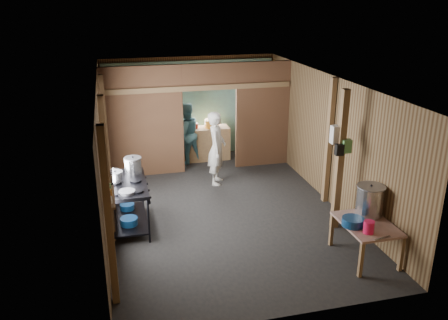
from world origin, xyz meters
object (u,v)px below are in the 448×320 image
object	(u,v)px
stock_pot	(370,201)
cook	(217,148)
stove_pot_large	(133,166)
pink_bucket	(369,227)
yellow_tub	(212,123)
gas_range	(127,205)
prep_table	(365,240)

from	to	relation	value
stock_pot	cook	bearing A→B (deg)	117.76
stove_pot_large	cook	world-z (taller)	cook
pink_bucket	cook	world-z (taller)	cook
stock_pot	cook	xyz separation A→B (m)	(-1.80, 3.42, -0.04)
stock_pot	stove_pot_large	bearing A→B (deg)	149.29
stove_pot_large	pink_bucket	world-z (taller)	stove_pot_large
yellow_tub	stove_pot_large	bearing A→B (deg)	-127.10
gas_range	prep_table	size ratio (longest dim) A/B	1.42
cook	pink_bucket	bearing A→B (deg)	-139.84
prep_table	yellow_tub	bearing A→B (deg)	104.32
stock_pot	gas_range	bearing A→B (deg)	155.59
gas_range	cook	bearing A→B (deg)	38.52
gas_range	yellow_tub	world-z (taller)	yellow_tub
gas_range	pink_bucket	size ratio (longest dim) A/B	7.59
gas_range	stock_pot	xyz separation A→B (m)	(3.89, -1.76, 0.44)
cook	prep_table	bearing A→B (deg)	-136.40
yellow_tub	pink_bucket	bearing A→B (deg)	-77.84
prep_table	stove_pot_large	world-z (taller)	stove_pot_large
prep_table	stock_pot	bearing A→B (deg)	56.33
stock_pot	yellow_tub	size ratio (longest dim) A/B	1.45
stove_pot_large	pink_bucket	xyz separation A→B (m)	(3.39, -2.76, -0.31)
gas_range	yellow_tub	bearing A→B (deg)	54.76
stove_pot_large	yellow_tub	distance (m)	3.61
stock_pot	prep_table	bearing A→B (deg)	-123.67
stove_pot_large	stock_pot	size ratio (longest dim) A/B	0.62
pink_bucket	yellow_tub	distance (m)	5.77
stove_pot_large	stock_pot	world-z (taller)	stove_pot_large
prep_table	yellow_tub	size ratio (longest dim) A/B	2.85
prep_table	cook	distance (m)	4.07
prep_table	pink_bucket	distance (m)	0.53
gas_range	yellow_tub	distance (m)	4.10
stock_pot	yellow_tub	distance (m)	5.31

